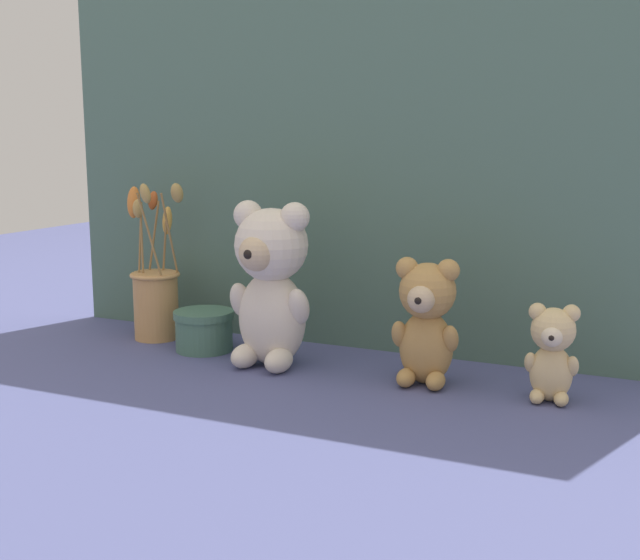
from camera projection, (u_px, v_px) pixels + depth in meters
ground_plane at (315, 368)px, 1.41m from camera, size 4.00×4.00×0.00m
backdrop_wall at (353, 152)px, 1.49m from camera, size 1.25×0.02×0.75m
teddy_bear_large at (271, 281)px, 1.40m from camera, size 0.16×0.15×0.29m
teddy_bear_medium at (426, 319)px, 1.30m from camera, size 0.11×0.11×0.21m
teddy_bear_small at (552, 351)px, 1.22m from camera, size 0.08×0.08×0.15m
flower_vase at (155, 293)px, 1.60m from camera, size 0.13×0.12×0.32m
decorative_tin_tall at (204, 330)px, 1.52m from camera, size 0.11×0.11×0.08m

